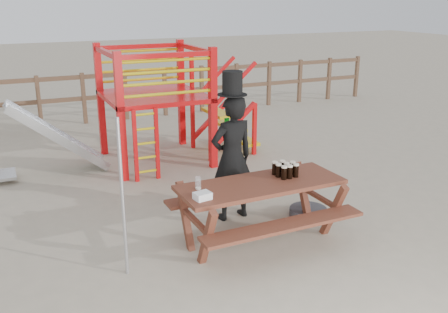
{
  "coord_description": "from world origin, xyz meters",
  "views": [
    {
      "loc": [
        -2.33,
        -4.91,
        2.91
      ],
      "look_at": [
        0.29,
        0.8,
        0.88
      ],
      "focal_mm": 40.0,
      "sensor_mm": 36.0,
      "label": 1
    }
  ],
  "objects": [
    {
      "name": "ground",
      "position": [
        0.0,
        0.0,
        0.0
      ],
      "size": [
        60.0,
        60.0,
        0.0
      ],
      "primitive_type": "plane",
      "color": "tan",
      "rests_on": "ground"
    },
    {
      "name": "back_fence",
      "position": [
        0.0,
        7.0,
        0.74
      ],
      "size": [
        15.09,
        0.09,
        1.2
      ],
      "color": "brown",
      "rests_on": "ground"
    },
    {
      "name": "playground_fort",
      "position": [
        0.12,
        3.58,
        1.07
      ],
      "size": [
        4.71,
        1.84,
        2.1
      ],
      "color": "red",
      "rests_on": "ground"
    },
    {
      "name": "picnic_table",
      "position": [
        0.4,
        -0.03,
        0.49
      ],
      "size": [
        2.02,
        1.41,
        0.78
      ],
      "rotation": [
        0.0,
        0.0,
        0.01
      ],
      "color": "brown",
      "rests_on": "ground"
    },
    {
      "name": "man_with_hat",
      "position": [
        0.38,
        0.76,
        0.9
      ],
      "size": [
        0.66,
        0.47,
        2.01
      ],
      "rotation": [
        0.0,
        0.0,
        3.25
      ],
      "color": "black",
      "rests_on": "ground"
    },
    {
      "name": "metal_pole",
      "position": [
        -1.29,
        -0.09,
        0.88
      ],
      "size": [
        0.04,
        0.04,
        1.76
      ],
      "primitive_type": "cylinder",
      "color": "#B2B2B7",
      "rests_on": "ground"
    },
    {
      "name": "parasol_base",
      "position": [
        1.35,
        0.33,
        0.06
      ],
      "size": [
        0.52,
        0.52,
        0.22
      ],
      "color": "#37373C",
      "rests_on": "ground"
    },
    {
      "name": "paper_bag",
      "position": [
        -0.44,
        -0.21,
        0.82
      ],
      "size": [
        0.2,
        0.17,
        0.08
      ],
      "primitive_type": "cube",
      "rotation": [
        0.0,
        0.0,
        0.17
      ],
      "color": "white",
      "rests_on": "picnic_table"
    },
    {
      "name": "stout_pints",
      "position": [
        0.77,
        0.04,
        0.86
      ],
      "size": [
        0.27,
        0.27,
        0.17
      ],
      "color": "black",
      "rests_on": "picnic_table"
    },
    {
      "name": "empty_glasses",
      "position": [
        -0.37,
        0.09,
        0.85
      ],
      "size": [
        0.07,
        0.07,
        0.15
      ],
      "color": "silver",
      "rests_on": "picnic_table"
    }
  ]
}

